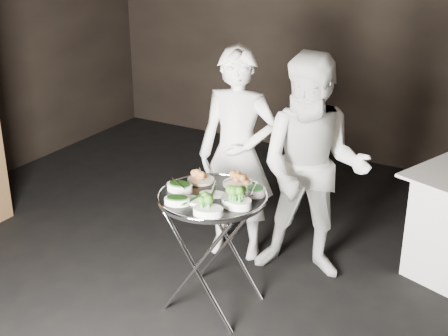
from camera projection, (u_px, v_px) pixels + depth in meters
The scene contains 15 objects.
wall_back at pixel (370, 18), 6.15m from camera, with size 6.00×0.05×3.00m, color black.
tray_stand at pixel (213, 246), 4.07m from camera, with size 0.55×0.46×0.80m.
serving_tray at pixel (212, 197), 3.93m from camera, with size 0.70×0.70×0.04m.
potato_plate_a at pixel (201, 177), 4.13m from camera, with size 0.18×0.18×0.07m.
potato_plate_b at pixel (238, 181), 4.07m from camera, with size 0.19×0.19×0.07m.
greens_bowl at pixel (255, 190), 3.92m from camera, with size 0.13×0.13×0.07m.
asparagus_plate_a at pixel (213, 193), 3.92m from camera, with size 0.19×0.15×0.03m.
asparagus_plate_b at pixel (194, 200), 3.83m from camera, with size 0.20×0.12×0.04m.
spinach_bowl_a at pixel (180, 186), 3.98m from camera, with size 0.19×0.13×0.07m.
spinach_bowl_b at pixel (177, 200), 3.80m from camera, with size 0.19×0.16×0.07m.
broccoli_bowl_a at pixel (236, 201), 3.77m from camera, with size 0.21×0.16×0.08m.
broccoli_bowl_b at pixel (208, 210), 3.67m from camera, with size 0.21×0.18×0.07m.
serving_utensils at pixel (220, 184), 3.96m from camera, with size 0.58×0.44×0.01m.
waiter_left at pixel (237, 155), 4.60m from camera, with size 0.59×0.39×1.62m, color silver.
waiter_right at pixel (313, 169), 4.32m from camera, with size 0.80×0.62×1.64m, color silver.
Camera 1 is at (1.87, -2.62, 2.48)m, focal length 50.00 mm.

